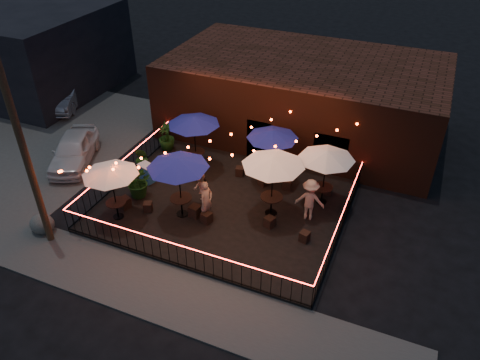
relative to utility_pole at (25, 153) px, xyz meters
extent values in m
plane|color=black|center=(5.40, 2.60, -4.00)|extent=(110.00, 110.00, 0.00)
cube|color=black|center=(5.40, 4.60, -3.92)|extent=(10.00, 8.00, 0.15)
cube|color=#474442|center=(5.40, -0.65, -3.98)|extent=(18.00, 2.50, 0.05)
cube|color=#474442|center=(-6.60, 6.60, -3.99)|extent=(11.00, 12.00, 0.02)
cube|color=#391B0F|center=(6.40, 12.60, -2.00)|extent=(14.00, 8.00, 4.00)
cube|color=black|center=(5.40, 8.72, -2.90)|extent=(1.20, 0.24, 2.20)
cube|color=black|center=(8.90, 8.72, -2.40)|extent=(1.60, 0.24, 1.20)
cube|color=black|center=(-12.60, 11.60, -1.50)|extent=(12.00, 9.00, 5.00)
cylinder|color=#332115|center=(0.00, 0.00, 0.00)|extent=(0.26, 0.26, 8.00)
cube|color=black|center=(5.40, 0.60, -3.77)|extent=(10.00, 0.04, 0.04)
cube|color=black|center=(5.40, 0.60, -2.85)|extent=(10.00, 0.04, 0.04)
cube|color=#FF261E|center=(5.40, 0.60, -2.82)|extent=(10.00, 0.03, 0.02)
cube|color=black|center=(0.40, 4.60, -3.77)|extent=(0.04, 8.00, 0.04)
cube|color=black|center=(0.40, 4.60, -2.85)|extent=(0.04, 8.00, 0.04)
cube|color=#FF261E|center=(0.40, 4.60, -2.82)|extent=(0.03, 8.00, 0.02)
cube|color=black|center=(10.40, 4.60, -3.77)|extent=(0.04, 8.00, 0.04)
cube|color=black|center=(10.40, 4.60, -2.85)|extent=(0.04, 8.00, 0.04)
cube|color=#FF261E|center=(10.40, 4.60, -2.82)|extent=(0.03, 8.00, 0.02)
cylinder|color=black|center=(1.73, 2.09, -3.83)|extent=(0.45, 0.45, 0.03)
cylinder|color=black|center=(1.73, 2.09, -3.47)|extent=(0.06, 0.06, 0.74)
cylinder|color=black|center=(1.73, 2.09, -3.09)|extent=(0.82, 0.82, 0.04)
cylinder|color=black|center=(1.73, 2.09, -2.62)|extent=(0.04, 0.04, 2.45)
cone|color=white|center=(1.73, 2.09, -1.55)|extent=(2.88, 2.88, 0.36)
cylinder|color=black|center=(2.92, 6.79, -3.83)|extent=(0.48, 0.48, 0.03)
cylinder|color=black|center=(2.92, 6.79, -3.44)|extent=(0.07, 0.07, 0.79)
cylinder|color=black|center=(2.92, 6.79, -3.04)|extent=(0.88, 0.88, 0.04)
cylinder|color=black|center=(2.92, 6.79, -2.53)|extent=(0.05, 0.05, 2.63)
cone|color=navy|center=(2.92, 6.79, -1.38)|extent=(2.84, 2.84, 0.38)
cylinder|color=black|center=(4.08, 3.28, -3.83)|extent=(0.50, 0.50, 0.03)
cylinder|color=black|center=(4.08, 3.28, -3.43)|extent=(0.07, 0.07, 0.81)
cylinder|color=black|center=(4.08, 3.28, -3.02)|extent=(0.90, 0.90, 0.05)
cylinder|color=black|center=(4.08, 3.28, -2.50)|extent=(0.05, 0.05, 2.70)
cone|color=navy|center=(4.08, 3.28, -1.31)|extent=(3.18, 3.18, 0.39)
cylinder|color=black|center=(6.58, 7.19, -3.83)|extent=(0.46, 0.46, 0.03)
cylinder|color=black|center=(6.58, 7.19, -3.46)|extent=(0.06, 0.06, 0.75)
cylinder|color=black|center=(6.58, 7.19, -3.08)|extent=(0.84, 0.84, 0.04)
cylinder|color=black|center=(6.58, 7.19, -2.60)|extent=(0.05, 0.05, 2.51)
cone|color=navy|center=(6.58, 7.19, -1.50)|extent=(2.96, 2.96, 0.37)
cylinder|color=black|center=(7.46, 4.80, -3.83)|extent=(0.51, 0.51, 0.03)
cylinder|color=black|center=(7.46, 4.80, -3.43)|extent=(0.07, 0.07, 0.83)
cylinder|color=black|center=(7.46, 4.80, -3.00)|extent=(0.92, 0.92, 0.05)
cylinder|color=black|center=(7.46, 4.80, -2.47)|extent=(0.05, 0.05, 2.76)
cone|color=white|center=(7.46, 4.80, -1.27)|extent=(2.92, 2.92, 0.40)
cylinder|color=black|center=(9.20, 6.38, -3.83)|extent=(0.47, 0.47, 0.03)
cylinder|color=black|center=(9.20, 6.38, -3.46)|extent=(0.06, 0.06, 0.76)
cylinder|color=black|center=(9.20, 6.38, -3.07)|extent=(0.85, 0.85, 0.04)
cylinder|color=black|center=(9.20, 6.38, -2.58)|extent=(0.05, 0.05, 2.54)
cone|color=white|center=(9.20, 6.38, -1.46)|extent=(2.76, 2.76, 0.37)
cube|color=black|center=(1.64, 2.74, -3.60)|extent=(0.54, 0.54, 0.49)
cube|color=black|center=(2.65, 2.93, -3.65)|extent=(0.45, 0.45, 0.40)
cube|color=black|center=(1.44, 5.89, -3.63)|extent=(0.49, 0.49, 0.44)
cube|color=black|center=(2.87, 6.57, -3.60)|extent=(0.42, 0.42, 0.49)
cube|color=black|center=(4.64, 3.39, -3.60)|extent=(0.48, 0.48, 0.50)
cube|color=black|center=(5.25, 3.23, -3.63)|extent=(0.47, 0.47, 0.44)
cube|color=black|center=(5.14, 6.91, -3.64)|extent=(0.42, 0.42, 0.42)
cube|color=black|center=(6.43, 6.59, -3.63)|extent=(0.48, 0.48, 0.44)
cube|color=black|center=(7.69, 3.99, -3.63)|extent=(0.47, 0.47, 0.44)
cube|color=black|center=(9.24, 3.71, -3.64)|extent=(0.41, 0.41, 0.41)
cube|color=black|center=(7.51, 6.75, -3.62)|extent=(0.42, 0.42, 0.45)
cube|color=black|center=(9.21, 7.01, -3.62)|extent=(0.52, 0.52, 0.47)
imported|color=tan|center=(5.15, 3.47, -2.96)|extent=(0.57, 0.73, 1.78)
imported|color=#CEAC8E|center=(4.54, 4.16, -3.03)|extent=(0.89, 0.98, 1.64)
imported|color=#CEA68D|center=(8.97, 5.12, -2.93)|extent=(1.26, 0.82, 1.85)
imported|color=#15340F|center=(1.77, 3.70, -3.12)|extent=(1.40, 1.23, 1.46)
imported|color=#0D390C|center=(0.80, 5.46, -3.20)|extent=(0.89, 0.82, 1.31)
imported|color=#0D3E0F|center=(0.80, 7.66, -3.12)|extent=(1.04, 1.04, 1.45)
cube|color=#2466B6|center=(1.45, 4.79, -3.42)|extent=(0.75, 0.62, 0.85)
cube|color=silver|center=(1.45, 4.79, -2.98)|extent=(0.80, 0.68, 0.05)
ellipsoid|color=#3F3F3B|center=(-0.61, 0.29, -3.63)|extent=(1.11, 1.00, 0.75)
imported|color=white|center=(-2.82, 5.00, -3.28)|extent=(3.27, 4.56, 1.44)
imported|color=gray|center=(-7.60, 10.12, -3.21)|extent=(3.35, 5.05, 1.57)
camera|label=1|loc=(12.28, -9.79, 8.41)|focal=35.00mm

